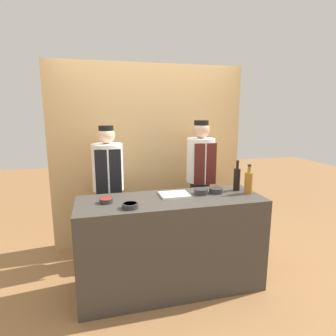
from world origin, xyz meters
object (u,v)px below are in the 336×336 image
sauce_bowl_orange (201,191)px  chef_right (200,181)px  sauce_bowl_yellow (216,190)px  chef_left (109,190)px  bottle_amber (249,182)px  sauce_bowl_red (106,200)px  sauce_bowl_purple (130,205)px  cutting_board (174,195)px  bottle_soy (237,179)px

sauce_bowl_orange → chef_right: 0.70m
sauce_bowl_yellow → chef_left: size_ratio=0.09×
sauce_bowl_yellow → bottle_amber: bottle_amber is taller
sauce_bowl_red → sauce_bowl_yellow: (1.13, 0.04, 0.01)m
sauce_bowl_purple → chef_right: bearing=42.1°
cutting_board → chef_left: 0.90m
bottle_amber → bottle_soy: bearing=114.5°
sauce_bowl_orange → chef_right: chef_right is taller
sauce_bowl_red → bottle_soy: size_ratio=0.38×
bottle_amber → sauce_bowl_red: bearing=178.0°
sauce_bowl_red → sauce_bowl_orange: bearing=2.7°
cutting_board → chef_right: size_ratio=0.17×
sauce_bowl_red → chef_left: size_ratio=0.08×
bottle_soy → sauce_bowl_red: bearing=-176.5°
sauce_bowl_orange → sauce_bowl_purple: bearing=-161.9°
sauce_bowl_yellow → sauce_bowl_purple: bearing=-165.0°
bottle_soy → chef_left: 1.48m
sauce_bowl_purple → sauce_bowl_orange: bearing=18.1°
cutting_board → chef_right: 0.82m
bottle_soy → chef_right: bearing=106.9°
sauce_bowl_purple → chef_left: chef_left is taller
sauce_bowl_purple → sauce_bowl_yellow: size_ratio=1.03×
sauce_bowl_yellow → chef_right: (0.07, 0.65, -0.07)m
sauce_bowl_purple → chef_left: (-0.15, 0.90, -0.10)m
bottle_soy → cutting_board: bearing=-178.1°
sauce_bowl_red → sauce_bowl_purple: bearing=-45.6°
sauce_bowl_yellow → bottle_soy: bearing=9.2°
chef_left → sauce_bowl_purple: bearing=-80.6°
chef_left → chef_right: bearing=0.0°
bottle_soy → chef_right: size_ratio=0.20×
bottle_soy → chef_right: (-0.19, 0.61, -0.17)m
sauce_bowl_orange → chef_left: chef_left is taller
sauce_bowl_yellow → bottle_soy: 0.28m
sauce_bowl_purple → sauce_bowl_yellow: 0.96m
sauce_bowl_orange → chef_left: size_ratio=0.09×
sauce_bowl_red → chef_right: size_ratio=0.07×
chef_left → sauce_bowl_red: bearing=-94.2°
chef_left → chef_right: 1.15m
chef_left → cutting_board: bearing=-45.3°
sauce_bowl_red → sauce_bowl_orange: size_ratio=0.87×
cutting_board → bottle_amber: (0.77, -0.11, 0.11)m
chef_left → sauce_bowl_yellow: bearing=-31.3°
chef_right → cutting_board: bearing=-129.2°
sauce_bowl_orange → cutting_board: sauce_bowl_orange is taller
sauce_bowl_purple → sauce_bowl_orange: (0.76, 0.25, 0.01)m
sauce_bowl_yellow → bottle_amber: 0.35m
sauce_bowl_yellow → sauce_bowl_orange: bearing=179.7°
sauce_bowl_red → bottle_amber: (1.45, -0.05, 0.10)m
sauce_bowl_yellow → bottle_amber: bearing=-16.4°
sauce_bowl_purple → bottle_amber: bottle_amber is taller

